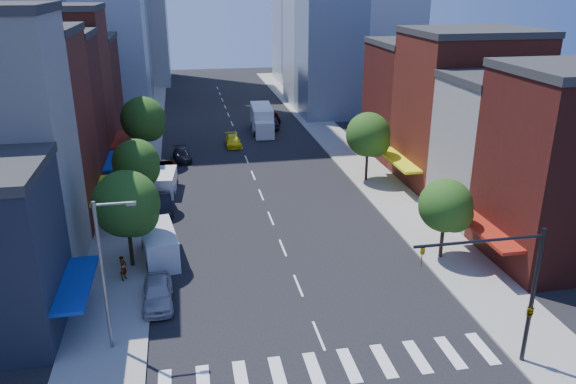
# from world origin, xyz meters

# --- Properties ---
(ground) EXTENTS (220.00, 220.00, 0.00)m
(ground) POSITION_xyz_m (0.00, 0.00, 0.00)
(ground) COLOR black
(ground) RESTS_ON ground
(sidewalk_left) EXTENTS (5.00, 120.00, 0.15)m
(sidewalk_left) POSITION_xyz_m (-12.50, 40.00, 0.07)
(sidewalk_left) COLOR gray
(sidewalk_left) RESTS_ON ground
(sidewalk_right) EXTENTS (5.00, 120.00, 0.15)m
(sidewalk_right) POSITION_xyz_m (12.50, 40.00, 0.07)
(sidewalk_right) COLOR gray
(sidewalk_right) RESTS_ON ground
(crosswalk) EXTENTS (19.00, 3.00, 0.01)m
(crosswalk) POSITION_xyz_m (0.00, -3.00, 0.01)
(crosswalk) COLOR silver
(crosswalk) RESTS_ON ground
(bldg_left_2) EXTENTS (12.00, 9.00, 16.00)m
(bldg_left_2) POSITION_xyz_m (-21.00, 20.50, 8.00)
(bldg_left_2) COLOR maroon
(bldg_left_2) RESTS_ON ground
(bldg_left_3) EXTENTS (12.00, 8.00, 15.00)m
(bldg_left_3) POSITION_xyz_m (-21.00, 29.00, 7.50)
(bldg_left_3) COLOR #4B1812
(bldg_left_3) RESTS_ON ground
(bldg_left_4) EXTENTS (12.00, 9.00, 17.00)m
(bldg_left_4) POSITION_xyz_m (-21.00, 37.50, 8.50)
(bldg_left_4) COLOR maroon
(bldg_left_4) RESTS_ON ground
(bldg_left_5) EXTENTS (12.00, 10.00, 13.00)m
(bldg_left_5) POSITION_xyz_m (-21.00, 47.00, 6.50)
(bldg_left_5) COLOR #4B1812
(bldg_left_5) RESTS_ON ground
(bldg_right_1) EXTENTS (12.00, 8.00, 12.00)m
(bldg_right_1) POSITION_xyz_m (21.00, 15.00, 6.00)
(bldg_right_1) COLOR beige
(bldg_right_1) RESTS_ON ground
(bldg_right_2) EXTENTS (12.00, 10.00, 15.00)m
(bldg_right_2) POSITION_xyz_m (21.00, 24.00, 7.50)
(bldg_right_2) COLOR maroon
(bldg_right_2) RESTS_ON ground
(bldg_right_3) EXTENTS (12.00, 10.00, 13.00)m
(bldg_right_3) POSITION_xyz_m (21.00, 34.00, 6.50)
(bldg_right_3) COLOR #4B1812
(bldg_right_3) RESTS_ON ground
(traffic_signal) EXTENTS (7.24, 2.24, 8.00)m
(traffic_signal) POSITION_xyz_m (9.94, -4.50, 4.16)
(traffic_signal) COLOR black
(traffic_signal) RESTS_ON sidewalk_right
(streetlight) EXTENTS (2.25, 0.25, 9.00)m
(streetlight) POSITION_xyz_m (-11.81, 1.00, 5.28)
(streetlight) COLOR slate
(streetlight) RESTS_ON sidewalk_left
(tree_left_near) EXTENTS (4.80, 4.80, 7.30)m
(tree_left_near) POSITION_xyz_m (-11.35, 10.92, 4.87)
(tree_left_near) COLOR black
(tree_left_near) RESTS_ON sidewalk_left
(tree_left_mid) EXTENTS (4.20, 4.20, 6.65)m
(tree_left_mid) POSITION_xyz_m (-11.35, 21.92, 4.53)
(tree_left_mid) COLOR black
(tree_left_mid) RESTS_ON sidewalk_left
(tree_left_far) EXTENTS (5.00, 5.00, 7.75)m
(tree_left_far) POSITION_xyz_m (-11.35, 35.92, 5.20)
(tree_left_far) COLOR black
(tree_left_far) RESTS_ON sidewalk_left
(tree_right_near) EXTENTS (4.00, 4.00, 6.20)m
(tree_right_near) POSITION_xyz_m (11.65, 7.92, 4.19)
(tree_right_near) COLOR black
(tree_right_near) RESTS_ON sidewalk_right
(tree_right_far) EXTENTS (4.60, 4.60, 7.20)m
(tree_right_far) POSITION_xyz_m (11.65, 25.92, 4.86)
(tree_right_far) COLOR black
(tree_right_far) RESTS_ON sidewalk_right
(parked_car_front) EXTENTS (2.04, 4.86, 1.64)m
(parked_car_front) POSITION_xyz_m (-9.50, 5.46, 0.82)
(parked_car_front) COLOR #A9A9AE
(parked_car_front) RESTS_ON ground
(parked_car_second) EXTENTS (2.04, 4.92, 1.58)m
(parked_car_second) POSITION_xyz_m (-9.50, 21.47, 0.79)
(parked_car_second) COLOR black
(parked_car_second) RESTS_ON ground
(parked_car_third) EXTENTS (2.65, 5.43, 1.49)m
(parked_car_third) POSITION_xyz_m (-9.50, 31.34, 0.74)
(parked_car_third) COLOR #999999
(parked_car_third) RESTS_ON ground
(parked_car_rear) EXTENTS (2.39, 4.74, 1.32)m
(parked_car_rear) POSITION_xyz_m (-7.50, 36.97, 0.66)
(parked_car_rear) COLOR black
(parked_car_rear) RESTS_ON ground
(cargo_van_near) EXTENTS (3.06, 6.00, 2.45)m
(cargo_van_near) POSITION_xyz_m (-9.48, 11.78, 1.21)
(cargo_van_near) COLOR silver
(cargo_van_near) RESTS_ON ground
(cargo_van_far) EXTENTS (2.40, 5.06, 2.09)m
(cargo_van_far) POSITION_xyz_m (-9.28, 26.42, 1.03)
(cargo_van_far) COLOR white
(cargo_van_far) RESTS_ON ground
(taxi) EXTENTS (1.91, 4.64, 1.34)m
(taxi) POSITION_xyz_m (-1.00, 42.02, 0.67)
(taxi) COLOR #FFEA0D
(taxi) RESTS_ON ground
(traffic_car_oncoming) EXTENTS (1.88, 4.58, 1.48)m
(traffic_car_oncoming) POSITION_xyz_m (5.19, 50.08, 0.74)
(traffic_car_oncoming) COLOR black
(traffic_car_oncoming) RESTS_ON ground
(traffic_car_far) EXTENTS (2.03, 4.88, 1.65)m
(traffic_car_far) POSITION_xyz_m (6.00, 53.70, 0.83)
(traffic_car_far) COLOR #999999
(traffic_car_far) RESTS_ON ground
(box_truck) EXTENTS (3.20, 9.07, 3.59)m
(box_truck) POSITION_xyz_m (3.70, 48.21, 1.70)
(box_truck) COLOR silver
(box_truck) RESTS_ON ground
(pedestrian_near) EXTENTS (0.69, 0.78, 1.81)m
(pedestrian_near) POSITION_xyz_m (-11.93, 8.90, 1.05)
(pedestrian_near) COLOR #999999
(pedestrian_near) RESTS_ON sidewalk_left
(pedestrian_far) EXTENTS (0.70, 0.84, 1.56)m
(pedestrian_far) POSITION_xyz_m (-12.39, 16.90, 0.93)
(pedestrian_far) COLOR #999999
(pedestrian_far) RESTS_ON sidewalk_left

